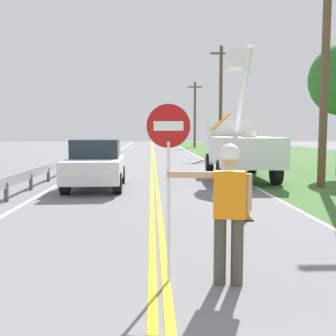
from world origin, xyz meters
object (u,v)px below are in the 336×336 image
(stop_sign_paddle, at_px, (168,153))
(utility_bucket_truck, at_px, (237,145))
(utility_pole_far, at_px, (195,113))
(utility_pole_mid, at_px, (221,99))
(oncoming_sedan_nearest, at_px, (96,164))
(flagger_worker, at_px, (228,205))
(traffic_cone_lead, at_px, (243,205))
(utility_pole_near, at_px, (326,54))

(stop_sign_paddle, distance_m, utility_bucket_truck, 12.58)
(utility_bucket_truck, xyz_separation_m, utility_pole_far, (1.69, 32.82, 2.83))
(utility_pole_mid, height_order, utility_pole_far, utility_pole_mid)
(stop_sign_paddle, distance_m, oncoming_sedan_nearest, 9.14)
(flagger_worker, height_order, traffic_cone_lead, flagger_worker)
(flagger_worker, distance_m, utility_pole_mid, 28.72)
(flagger_worker, height_order, utility_pole_mid, utility_pole_mid)
(oncoming_sedan_nearest, relative_size, utility_pole_near, 0.47)
(utility_pole_far, xyz_separation_m, traffic_cone_lead, (-3.38, -41.25, -3.91))
(utility_bucket_truck, xyz_separation_m, utility_pole_mid, (2.01, 15.91, 3.26))
(utility_pole_near, height_order, utility_pole_far, utility_pole_near)
(oncoming_sedan_nearest, distance_m, utility_pole_near, 8.85)
(flagger_worker, relative_size, utility_pole_far, 0.22)
(utility_pole_near, bearing_deg, utility_pole_mid, 90.85)
(stop_sign_paddle, relative_size, utility_bucket_truck, 0.34)
(utility_pole_mid, bearing_deg, utility_pole_far, 91.06)
(oncoming_sedan_nearest, relative_size, traffic_cone_lead, 5.94)
(flagger_worker, bearing_deg, utility_pole_near, 60.17)
(utility_pole_far, bearing_deg, flagger_worker, -95.65)
(utility_pole_far, bearing_deg, oncoming_sedan_nearest, -101.58)
(utility_pole_near, height_order, traffic_cone_lead, utility_pole_near)
(flagger_worker, xyz_separation_m, oncoming_sedan_nearest, (-2.94, 8.94, -0.21))
(utility_bucket_truck, height_order, utility_pole_near, utility_pole_near)
(oncoming_sedan_nearest, height_order, traffic_cone_lead, oncoming_sedan_nearest)
(utility_bucket_truck, distance_m, traffic_cone_lead, 8.66)
(utility_bucket_truck, relative_size, utility_pole_near, 0.77)
(flagger_worker, distance_m, utility_pole_near, 10.77)
(utility_bucket_truck, xyz_separation_m, traffic_cone_lead, (-1.69, -8.43, -1.08))
(flagger_worker, relative_size, utility_pole_near, 0.20)
(oncoming_sedan_nearest, height_order, utility_pole_far, utility_pole_far)
(flagger_worker, height_order, stop_sign_paddle, stop_sign_paddle)
(utility_pole_mid, bearing_deg, utility_pole_near, -89.15)
(utility_bucket_truck, height_order, utility_pole_mid, utility_pole_mid)
(flagger_worker, bearing_deg, utility_pole_mid, 80.37)
(utility_pole_near, distance_m, traffic_cone_lead, 7.74)
(oncoming_sedan_nearest, bearing_deg, traffic_cone_lead, -52.27)
(flagger_worker, relative_size, stop_sign_paddle, 0.78)
(utility_bucket_truck, relative_size, utility_pole_mid, 0.77)
(oncoming_sedan_nearest, bearing_deg, utility_pole_mid, 68.09)
(stop_sign_paddle, height_order, utility_pole_mid, utility_pole_mid)
(flagger_worker, height_order, oncoming_sedan_nearest, flagger_worker)
(stop_sign_paddle, xyz_separation_m, utility_bucket_truck, (3.52, 12.07, -0.29))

